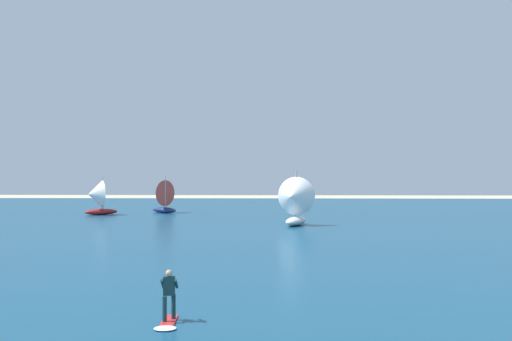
{
  "coord_description": "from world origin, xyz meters",
  "views": [
    {
      "loc": [
        -0.59,
        -4.69,
        4.99
      ],
      "look_at": [
        -1.18,
        16.1,
        4.96
      ],
      "focal_mm": 41.23,
      "sensor_mm": 36.0,
      "label": 1
    }
  ],
  "objects_px": {
    "sailboat_far_right": "(294,201)",
    "sailboat_trailing": "(96,197)",
    "kitesurfer": "(168,304)",
    "sailboat_mid_right": "(161,196)"
  },
  "relations": [
    {
      "from": "sailboat_far_right",
      "to": "sailboat_mid_right",
      "type": "relative_size",
      "value": 1.15
    },
    {
      "from": "kitesurfer",
      "to": "sailboat_far_right",
      "type": "relative_size",
      "value": 0.41
    },
    {
      "from": "sailboat_far_right",
      "to": "sailboat_trailing",
      "type": "xyz_separation_m",
      "value": [
        -20.85,
        11.63,
        -0.28
      ]
    },
    {
      "from": "sailboat_mid_right",
      "to": "sailboat_trailing",
      "type": "distance_m",
      "value": 7.24
    },
    {
      "from": "kitesurfer",
      "to": "sailboat_trailing",
      "type": "xyz_separation_m",
      "value": [
        -15.67,
        44.13,
        1.31
      ]
    },
    {
      "from": "sailboat_mid_right",
      "to": "kitesurfer",
      "type": "bearing_deg",
      "value": -78.93
    },
    {
      "from": "kitesurfer",
      "to": "sailboat_mid_right",
      "type": "relative_size",
      "value": 0.47
    },
    {
      "from": "sailboat_far_right",
      "to": "sailboat_trailing",
      "type": "bearing_deg",
      "value": 150.85
    },
    {
      "from": "kitesurfer",
      "to": "sailboat_trailing",
      "type": "bearing_deg",
      "value": 109.55
    },
    {
      "from": "sailboat_mid_right",
      "to": "sailboat_trailing",
      "type": "xyz_separation_m",
      "value": [
        -6.35,
        -3.48,
        0.01
      ]
    }
  ]
}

